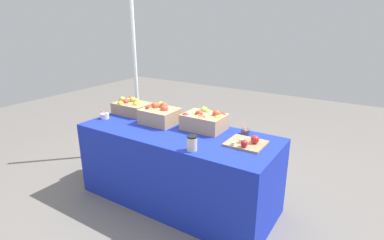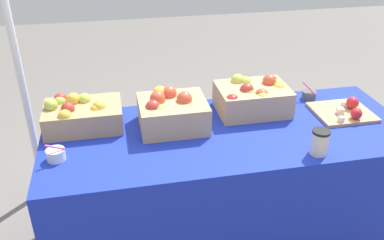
{
  "view_description": "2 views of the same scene",
  "coord_description": "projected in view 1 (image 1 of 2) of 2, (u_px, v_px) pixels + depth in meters",
  "views": [
    {
      "loc": [
        1.54,
        -2.16,
        1.73
      ],
      "look_at": [
        0.2,
        -0.04,
        0.9
      ],
      "focal_mm": 28.38,
      "sensor_mm": 36.0,
      "label": 1
    },
    {
      "loc": [
        -0.56,
        -1.8,
        1.83
      ],
      "look_at": [
        -0.2,
        -0.01,
        0.83
      ],
      "focal_mm": 39.24,
      "sensor_mm": 36.0,
      "label": 2
    }
  ],
  "objects": [
    {
      "name": "apple_crate_middle",
      "position": [
        160.0,
        115.0,
        3.02
      ],
      "size": [
        0.34,
        0.29,
        0.2
      ],
      "color": "tan",
      "rests_on": "table"
    },
    {
      "name": "apple_crate_right",
      "position": [
        205.0,
        120.0,
        2.85
      ],
      "size": [
        0.39,
        0.28,
        0.2
      ],
      "color": "tan",
      "rests_on": "table"
    },
    {
      "name": "table",
      "position": [
        177.0,
        167.0,
        2.94
      ],
      "size": [
        1.9,
        0.76,
        0.74
      ],
      "primitive_type": "cube",
      "color": "#192DB7",
      "rests_on": "ground_plane"
    },
    {
      "name": "tent_pole",
      "position": [
        136.0,
        72.0,
        3.81
      ],
      "size": [
        0.04,
        0.04,
        2.19
      ],
      "primitive_type": "cylinder",
      "color": "white",
      "rests_on": "ground_plane"
    },
    {
      "name": "coffee_cup",
      "position": [
        192.0,
        143.0,
        2.39
      ],
      "size": [
        0.08,
        0.08,
        0.12
      ],
      "color": "beige",
      "rests_on": "table"
    },
    {
      "name": "ground_plane",
      "position": [
        178.0,
        200.0,
        3.06
      ],
      "size": [
        10.0,
        10.0,
        0.0
      ],
      "primitive_type": "plane",
      "color": "slate"
    },
    {
      "name": "cutting_board_front",
      "position": [
        247.0,
        143.0,
        2.51
      ],
      "size": [
        0.31,
        0.28,
        0.09
      ],
      "color": "tan",
      "rests_on": "table"
    },
    {
      "name": "sample_bowl_mid",
      "position": [
        105.0,
        116.0,
        3.17
      ],
      "size": [
        0.09,
        0.09,
        0.1
      ],
      "color": "silver",
      "rests_on": "table"
    },
    {
      "name": "apple_crate_left",
      "position": [
        132.0,
        107.0,
        3.33
      ],
      "size": [
        0.39,
        0.27,
        0.17
      ],
      "color": "tan",
      "rests_on": "table"
    },
    {
      "name": "sample_bowl_near",
      "position": [
        245.0,
        132.0,
        2.74
      ],
      "size": [
        0.09,
        0.09,
        0.11
      ],
      "color": "#4C4C51",
      "rests_on": "table"
    }
  ]
}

